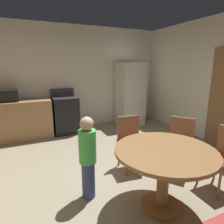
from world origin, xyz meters
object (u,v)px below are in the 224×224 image
Objects in this scene: microwave at (7,96)px; person_child at (88,156)px; oven_range at (65,114)px; dining_table at (164,162)px; refrigerator at (130,94)px; chair_northeast at (180,141)px; chair_east at (223,155)px; chair_north at (131,139)px.

microwave is 2.88m from person_child.
oven_range reaches higher than person_child.
dining_table is 1.06× the size of person_child.
chair_northeast is at bearing -102.17° from refrigerator.
chair_northeast is (0.81, 0.59, -0.10)m from dining_table.
dining_table is at bearing -113.26° from refrigerator.
chair_east and chair_north have the same top height.
chair_northeast is at bearing -63.85° from oven_range.
person_child is at bearing -69.71° from microwave.
chair_north is (-0.68, 0.40, 0.00)m from chair_northeast.
chair_east is at bearing -1.79° from dining_table.
person_child is at bearing -34.78° from chair_northeast.
oven_range is at bearing 98.64° from dining_table.
microwave reaches higher than oven_range.
refrigerator reaches higher than chair_east.
refrigerator is 4.00× the size of microwave.
oven_range reaches higher than chair_east.
oven_range is 1.26× the size of chair_northeast.
refrigerator is at bearing -1.66° from oven_range.
refrigerator is 1.61× the size of person_child.
person_child is (0.99, -2.67, -0.45)m from microwave.
person_child is at bearing -128.87° from refrigerator.
refrigerator is 2.02× the size of chair_east.
microwave reaches higher than chair_northeast.
microwave is 3.70m from chair_northeast.
microwave is 0.51× the size of chair_northeast.
refrigerator reaches higher than person_child.
oven_range is 1.26× the size of chair_north.
oven_range is 0.95× the size of dining_table.
chair_north is at bearing -47.79° from chair_east.
dining_table is at bearing 0.00° from chair_northeast.
refrigerator reaches higher than microwave.
microwave reaches higher than chair_east.
microwave is 0.51× the size of chair_east.
chair_northeast is at bearing 36.04° from dining_table.
chair_north is at bearing 62.88° from person_child.
refrigerator is at bearing 66.74° from dining_table.
refrigerator reaches higher than chair_northeast.
dining_table is 1.33× the size of chair_east.
chair_east is (1.00, -0.03, -0.10)m from dining_table.
chair_northeast and chair_east have the same top height.
chair_north is at bearing -50.17° from microwave.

